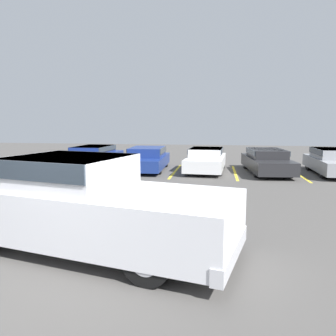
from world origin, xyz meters
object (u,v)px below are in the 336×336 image
Objects in this scene: parked_sedan_e at (333,161)px; wheel_stop_curb at (147,162)px; parked_sedan_a at (93,157)px; parked_sedan_d at (267,160)px; pickup_truck at (84,204)px; parked_sedan_b at (147,158)px; parked_sedan_c at (206,159)px.

parked_sedan_e is 2.26× the size of wheel_stop_curb.
parked_sedan_d is (8.90, 0.09, -0.03)m from parked_sedan_a.
pickup_truck reaches higher than parked_sedan_b.
parked_sedan_b is 0.94× the size of parked_sedan_d.
parked_sedan_e is (9.09, -0.04, 0.02)m from parked_sedan_b.
parked_sedan_a is at bearing 123.48° from pickup_truck.
parked_sedan_e is (3.08, 0.02, 0.03)m from parked_sedan_d.
parked_sedan_d is 3.08m from parked_sedan_e.
wheel_stop_curb is (2.31, 2.78, -0.59)m from parked_sedan_a.
pickup_truck is 11.16m from parked_sedan_a.
parked_sedan_b reaches higher than parked_sedan_d.
parked_sedan_e is at bearing 87.89° from parked_sedan_b.
parked_sedan_a reaches higher than wheel_stop_curb.
parked_sedan_c is at bearing 93.90° from parked_sedan_a.
parked_sedan_c is 0.98× the size of parked_sedan_e.
wheel_stop_curb is (-9.67, 2.67, -0.59)m from parked_sedan_e.
pickup_truck is 13.30m from parked_sedan_e.
pickup_truck is at bearing -30.38° from parked_sedan_d.
parked_sedan_a is at bearing -84.56° from parked_sedan_c.
parked_sedan_a is at bearing -94.42° from parked_sedan_d.
parked_sedan_a reaches higher than parked_sedan_d.
parked_sedan_a and parked_sedan_e have the same top height.
parked_sedan_c is 2.20× the size of wheel_stop_curb.
parked_sedan_e is at bearing 85.38° from parked_sedan_d.
parked_sedan_e is 10.04m from wheel_stop_curb.
parked_sedan_e reaches higher than parked_sedan_d.
parked_sedan_c is 0.91× the size of parked_sedan_d.
parked_sedan_a is 1.11× the size of parked_sedan_c.
wheel_stop_curb is at bearing -122.02° from parked_sedan_c.
wheel_stop_curb is at bearing 109.84° from pickup_truck.
pickup_truck is 11.67m from parked_sedan_d.
parked_sedan_b is 2.28× the size of wheel_stop_curb.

